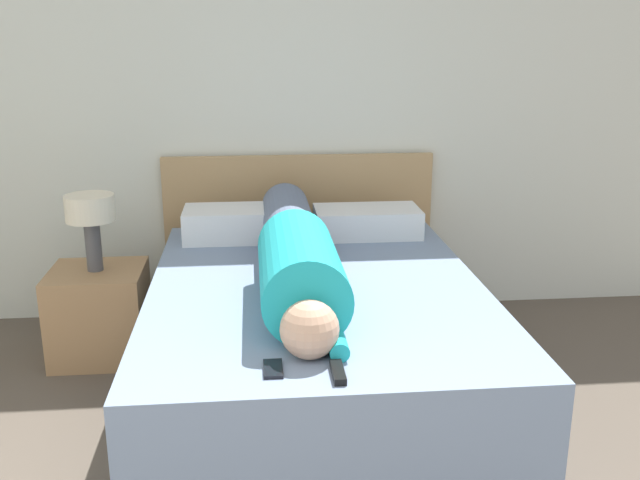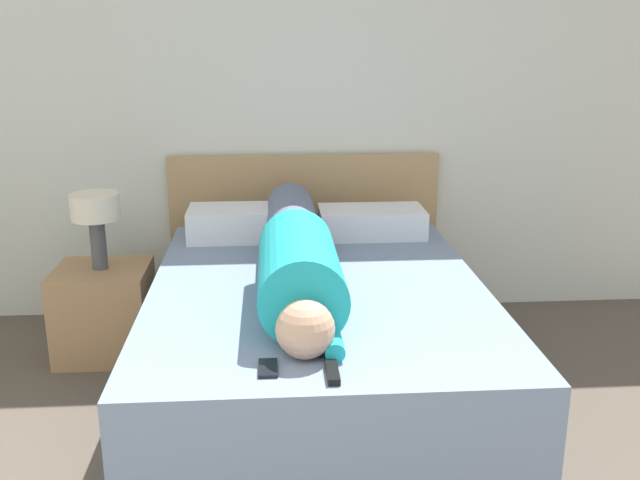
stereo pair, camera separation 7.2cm
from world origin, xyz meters
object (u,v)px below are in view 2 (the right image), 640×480
(table_lamp, at_px, (96,213))
(pillow_near_headboard, at_px, (245,223))
(pillow_second, at_px, (371,222))
(nightstand, at_px, (105,311))
(tv_remote, at_px, (332,372))
(bed, at_px, (318,345))
(person_lying, at_px, (297,253))
(cell_phone, at_px, (268,368))

(table_lamp, height_order, pillow_near_headboard, table_lamp)
(pillow_near_headboard, relative_size, pillow_second, 1.05)
(nightstand, distance_m, table_lamp, 0.54)
(table_lamp, height_order, tv_remote, table_lamp)
(bed, distance_m, table_lamp, 1.35)
(person_lying, xyz_separation_m, pillow_near_headboard, (-0.25, 0.77, -0.06))
(person_lying, height_order, pillow_near_headboard, person_lying)
(table_lamp, bearing_deg, tv_remote, -54.08)
(person_lying, distance_m, pillow_near_headboard, 0.81)
(person_lying, bearing_deg, pillow_second, 60.13)
(bed, bearing_deg, person_lying, 179.90)
(tv_remote, bearing_deg, pillow_second, 77.68)
(bed, relative_size, cell_phone, 15.65)
(table_lamp, relative_size, pillow_near_headboard, 0.66)
(pillow_near_headboard, height_order, pillow_second, pillow_near_headboard)
(nightstand, relative_size, cell_phone, 3.72)
(person_lying, relative_size, tv_remote, 12.04)
(pillow_second, relative_size, tv_remote, 3.83)
(bed, bearing_deg, tv_remote, -90.73)
(tv_remote, distance_m, cell_phone, 0.22)
(nightstand, distance_m, tv_remote, 1.89)
(bed, relative_size, tv_remote, 13.56)
(nightstand, bearing_deg, tv_remote, -54.08)
(table_lamp, bearing_deg, nightstand, 0.00)
(table_lamp, xyz_separation_m, pillow_second, (1.45, 0.15, -0.12))
(pillow_near_headboard, xyz_separation_m, tv_remote, (0.33, -1.65, -0.07))
(nightstand, distance_m, cell_phone, 1.72)
(bed, distance_m, tv_remote, 0.94)
(cell_phone, bearing_deg, pillow_second, 70.27)
(nightstand, bearing_deg, bed, -29.29)
(bed, height_order, pillow_near_headboard, pillow_near_headboard)
(nightstand, xyz_separation_m, pillow_second, (1.45, 0.15, 0.42))
(bed, xyz_separation_m, nightstand, (-1.10, 0.62, -0.05))
(pillow_near_headboard, bearing_deg, nightstand, -168.44)
(bed, bearing_deg, pillow_near_headboard, 114.19)
(tv_remote, bearing_deg, cell_phone, 164.70)
(bed, height_order, pillow_second, pillow_second)
(person_lying, xyz_separation_m, pillow_second, (0.44, 0.77, -0.07))
(table_lamp, distance_m, tv_remote, 1.86)
(person_lying, bearing_deg, nightstand, 148.53)
(bed, distance_m, pillow_near_headboard, 0.93)
(tv_remote, relative_size, cell_phone, 1.15)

